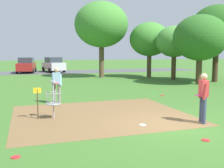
{
  "coord_description": "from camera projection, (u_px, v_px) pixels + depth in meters",
  "views": [
    {
      "loc": [
        -4.65,
        -7.47,
        2.4
      ],
      "look_at": [
        -0.95,
        3.72,
        1.0
      ],
      "focal_mm": 42.37,
      "sensor_mm": 36.0,
      "label": 1
    }
  ],
  "objects": [
    {
      "name": "ground_plane",
      "position": [
        174.0,
        125.0,
        8.77
      ],
      "size": [
        160.0,
        160.0,
        0.0
      ],
      "primitive_type": "plane",
      "color": "#3D6B28"
    },
    {
      "name": "dirt_tee_pad",
      "position": [
        101.0,
        115.0,
        10.28
      ],
      "size": [
        6.58,
        5.55,
        0.01
      ],
      "primitive_type": "cube",
      "color": "brown",
      "rests_on": "ground"
    },
    {
      "name": "disc_golf_basket",
      "position": [
        52.0,
        98.0,
        9.58
      ],
      "size": [
        0.98,
        0.58,
        1.39
      ],
      "color": "#9E9EA3",
      "rests_on": "ground"
    },
    {
      "name": "player_foreground_watching",
      "position": [
        57.0,
        83.0,
        12.46
      ],
      "size": [
        0.49,
        0.43,
        1.71
      ],
      "color": "slate",
      "rests_on": "ground"
    },
    {
      "name": "player_throwing",
      "position": [
        203.0,
        95.0,
        8.94
      ],
      "size": [
        0.44,
        0.49,
        1.71
      ],
      "color": "#384260",
      "rests_on": "ground"
    },
    {
      "name": "frisbee_near_basket",
      "position": [
        206.0,
        140.0,
        7.25
      ],
      "size": [
        0.23,
        0.23,
        0.02
      ],
      "primitive_type": "cylinder",
      "color": "red",
      "rests_on": "ground"
    },
    {
      "name": "frisbee_by_tee",
      "position": [
        153.0,
        93.0,
        15.73
      ],
      "size": [
        0.24,
        0.24,
        0.02
      ],
      "primitive_type": "cylinder",
      "color": "green",
      "rests_on": "ground"
    },
    {
      "name": "frisbee_mid_grass",
      "position": [
        143.0,
        125.0,
        8.79
      ],
      "size": [
        0.23,
        0.23,
        0.02
      ],
      "primitive_type": "cylinder",
      "color": "white",
      "rests_on": "ground"
    },
    {
      "name": "frisbee_far_left",
      "position": [
        16.0,
        157.0,
        6.07
      ],
      "size": [
        0.21,
        0.21,
        0.02
      ],
      "primitive_type": "cylinder",
      "color": "red",
      "rests_on": "ground"
    },
    {
      "name": "frisbee_scattered_b",
      "position": [
        162.0,
        95.0,
        14.88
      ],
      "size": [
        0.21,
        0.21,
        0.02
      ],
      "primitive_type": "cylinder",
      "color": "red",
      "rests_on": "ground"
    },
    {
      "name": "tree_near_left",
      "position": [
        217.0,
        27.0,
        21.43
      ],
      "size": [
        4.2,
        4.2,
        6.25
      ],
      "color": "#422D1E",
      "rests_on": "ground"
    },
    {
      "name": "tree_mid_left",
      "position": [
        149.0,
        39.0,
        25.61
      ],
      "size": [
        3.86,
        3.86,
        5.34
      ],
      "color": "brown",
      "rests_on": "ground"
    },
    {
      "name": "tree_mid_center",
      "position": [
        174.0,
        42.0,
        23.23
      ],
      "size": [
        3.24,
        3.24,
        4.76
      ],
      "color": "#4C3823",
      "rests_on": "ground"
    },
    {
      "name": "tree_mid_right",
      "position": [
        101.0,
        25.0,
        25.33
      ],
      "size": [
        5.14,
        5.14,
        7.27
      ],
      "color": "brown",
      "rests_on": "ground"
    },
    {
      "name": "tree_far_left",
      "position": [
        200.0,
        38.0,
        19.84
      ],
      "size": [
        4.05,
        4.05,
        5.24
      ],
      "color": "#4C3823",
      "rests_on": "ground"
    },
    {
      "name": "parking_lot_strip",
      "position": [
        64.0,
        72.0,
        33.29
      ],
      "size": [
        36.0,
        6.0,
        0.01
      ],
      "primitive_type": "cube",
      "color": "#4C4C51",
      "rests_on": "ground"
    },
    {
      "name": "parked_car_leftmost",
      "position": [
        26.0,
        65.0,
        31.7
      ],
      "size": [
        2.43,
        4.42,
        1.84
      ],
      "color": "maroon",
      "rests_on": "ground"
    },
    {
      "name": "parked_car_center_left",
      "position": [
        53.0,
        65.0,
        33.04
      ],
      "size": [
        2.66,
        4.49,
        1.84
      ],
      "color": "silver",
      "rests_on": "ground"
    }
  ]
}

